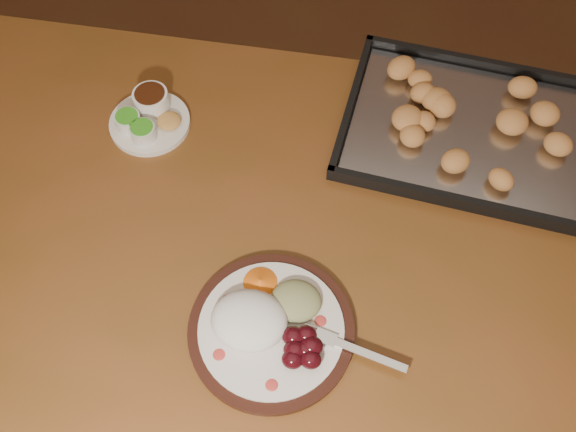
# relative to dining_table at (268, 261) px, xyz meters

# --- Properties ---
(ground) EXTENTS (4.00, 4.00, 0.00)m
(ground) POSITION_rel_dining_table_xyz_m (-0.07, 0.13, -0.65)
(ground) COLOR brown
(ground) RESTS_ON ground
(dining_table) EXTENTS (1.51, 0.92, 0.75)m
(dining_table) POSITION_rel_dining_table_xyz_m (0.00, 0.00, 0.00)
(dining_table) COLOR brown
(dining_table) RESTS_ON ground
(dinner_plate) EXTENTS (0.36, 0.27, 0.06)m
(dinner_plate) POSITION_rel_dining_table_xyz_m (0.04, -0.17, 0.12)
(dinner_plate) COLOR black
(dinner_plate) RESTS_ON dining_table
(condiment_saucer) EXTENTS (0.16, 0.16, 0.05)m
(condiment_saucer) POSITION_rel_dining_table_xyz_m (-0.28, 0.21, 0.12)
(condiment_saucer) COLOR silver
(condiment_saucer) RESTS_ON dining_table
(baking_tray) EXTENTS (0.51, 0.40, 0.05)m
(baking_tray) POSITION_rel_dining_table_xyz_m (0.34, 0.30, 0.11)
(baking_tray) COLOR black
(baking_tray) RESTS_ON dining_table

